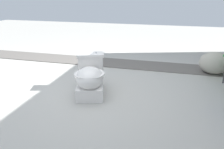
% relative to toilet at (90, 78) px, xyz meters
% --- Properties ---
extents(ground_plane, '(14.00, 14.00, 0.00)m').
position_rel_toilet_xyz_m(ground_plane, '(-0.01, -0.04, -0.22)').
color(ground_plane, '#A8A59E').
extents(gravel_strip, '(0.56, 8.00, 0.01)m').
position_rel_toilet_xyz_m(gravel_strip, '(-1.39, 0.46, -0.21)').
color(gravel_strip, '#605B56').
rests_on(gravel_strip, ground).
extents(toilet, '(0.71, 0.53, 0.52)m').
position_rel_toilet_xyz_m(toilet, '(0.00, 0.00, 0.00)').
color(toilet, white).
rests_on(toilet, ground).
extents(boulder_near, '(0.45, 0.53, 0.38)m').
position_rel_toilet_xyz_m(boulder_near, '(-1.25, 1.73, -0.03)').
color(boulder_near, '#ADA899').
rests_on(boulder_near, ground).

